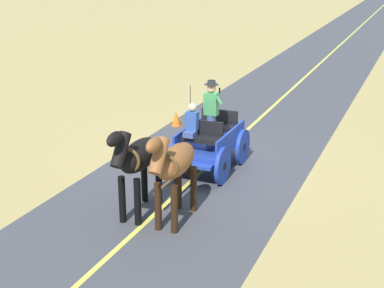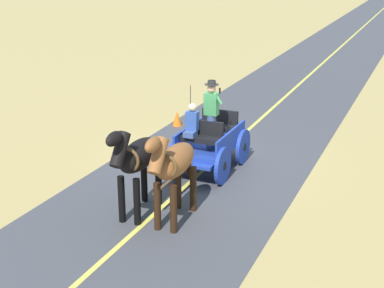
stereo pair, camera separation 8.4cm
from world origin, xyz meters
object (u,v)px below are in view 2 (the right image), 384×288
object	(u,v)px
horse_off_side	(137,158)
traffic_cone	(177,118)
horse_drawn_carriage	(209,141)
horse_near_side	(173,164)

from	to	relation	value
horse_off_side	traffic_cone	world-z (taller)	horse_off_side
horse_drawn_carriage	traffic_cone	world-z (taller)	horse_drawn_carriage
horse_near_side	horse_off_side	distance (m)	0.86
horse_drawn_carriage	horse_off_side	xyz separation A→B (m)	(0.44, 3.03, 0.51)
horse_near_side	horse_off_side	xyz separation A→B (m)	(0.86, -0.00, 0.00)
horse_drawn_carriage	traffic_cone	distance (m)	4.11
horse_near_side	horse_off_side	bearing A→B (deg)	-0.29
horse_drawn_carriage	traffic_cone	xyz separation A→B (m)	(2.46, -3.24, -0.57)
horse_drawn_carriage	horse_near_side	xyz separation A→B (m)	(-0.42, 3.03, 0.51)
horse_drawn_carriage	traffic_cone	size ratio (longest dim) A/B	9.00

